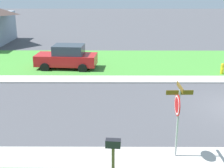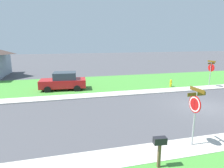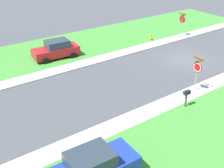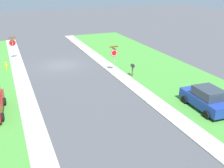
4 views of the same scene
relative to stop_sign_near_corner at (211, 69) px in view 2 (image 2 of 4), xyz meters
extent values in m
plane|color=#4C4C51|center=(-4.83, 4.51, -1.89)|extent=(120.00, 120.00, 0.00)
cube|color=beige|center=(-0.13, 16.51, -1.84)|extent=(1.40, 56.00, 0.10)
cube|color=#479338|center=(4.57, 16.51, -1.85)|extent=(8.00, 56.00, 0.08)
cylinder|color=#9E9EA3|center=(0.00, 0.03, -0.59)|extent=(0.07, 0.07, 2.60)
cylinder|color=red|center=(0.00, -0.02, 0.16)|extent=(0.76, 0.14, 0.76)
cylinder|color=white|center=(0.01, -0.04, 0.16)|extent=(0.66, 0.10, 0.67)
cylinder|color=red|center=(0.01, -0.04, 0.16)|extent=(0.54, 0.09, 0.55)
cube|color=brown|center=(0.00, 0.03, 0.80)|extent=(0.91, 0.16, 0.16)
cube|color=brown|center=(0.00, 0.03, 0.61)|extent=(0.16, 0.91, 0.16)
cylinder|color=#9E9EA3|center=(-9.43, 8.83, -0.59)|extent=(0.07, 0.07, 2.60)
cylinder|color=red|center=(-9.43, 8.88, 0.16)|extent=(0.76, 0.05, 0.76)
cylinder|color=white|center=(-9.43, 8.90, 0.16)|extent=(0.67, 0.02, 0.67)
cylinder|color=red|center=(-9.43, 8.90, 0.16)|extent=(0.55, 0.02, 0.55)
cube|color=brown|center=(-9.43, 8.83, 0.80)|extent=(0.92, 0.04, 0.16)
cube|color=brown|center=(-9.43, 8.83, 0.61)|extent=(0.04, 0.92, 0.16)
cube|color=red|center=(2.57, 14.44, -1.19)|extent=(2.15, 4.43, 0.76)
cube|color=#2D3842|center=(2.56, 14.24, -0.47)|extent=(1.77, 2.22, 0.68)
cylinder|color=black|center=(1.78, 15.84, -1.57)|extent=(0.29, 0.66, 0.64)
cylinder|color=black|center=(3.58, 15.70, -1.57)|extent=(0.29, 0.66, 0.64)
cylinder|color=black|center=(1.57, 13.19, -1.57)|extent=(0.29, 0.66, 0.64)
cylinder|color=black|center=(3.36, 13.04, -1.57)|extent=(0.29, 0.66, 0.64)
cylinder|color=gold|center=(1.07, 3.73, -1.54)|extent=(0.22, 0.22, 0.70)
sphere|color=gold|center=(1.07, 3.73, -1.17)|extent=(0.22, 0.22, 0.22)
cylinder|color=gold|center=(0.93, 3.73, -1.44)|extent=(0.10, 0.08, 0.08)
cylinder|color=gold|center=(1.21, 3.73, -1.44)|extent=(0.10, 0.08, 0.08)
cube|color=brown|center=(-10.51, 11.05, -1.36)|extent=(0.10, 0.10, 1.05)
cube|color=black|center=(-10.51, 11.05, -0.71)|extent=(0.28, 0.50, 0.26)
camera|label=1|loc=(-19.32, 11.04, 4.15)|focal=50.32mm
camera|label=2|loc=(-16.41, 14.35, 2.90)|focal=31.39mm
camera|label=3|loc=(-20.82, 24.56, 8.61)|focal=44.96mm
camera|label=4|loc=(1.00, 33.84, 7.30)|focal=43.29mm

